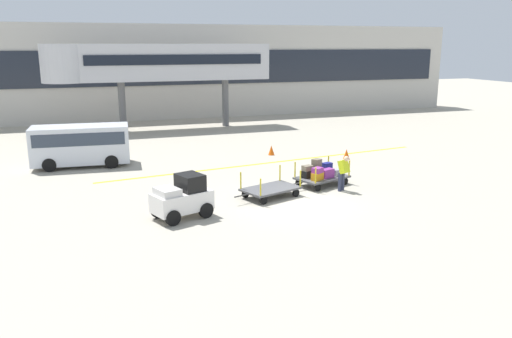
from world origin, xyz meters
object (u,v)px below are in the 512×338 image
(baggage_cart_lead, at_px, (271,189))
(baggage_cart_middle, at_px, (321,174))
(baggage_handler, at_px, (343,172))
(baggage_tug, at_px, (183,198))
(safety_cone_far, at_px, (346,154))
(safety_cone_near, at_px, (271,150))
(shuttle_van, at_px, (81,143))

(baggage_cart_lead, distance_m, baggage_cart_middle, 2.94)
(baggage_handler, bearing_deg, baggage_cart_lead, 177.35)
(baggage_cart_middle, bearing_deg, baggage_tug, -160.39)
(safety_cone_far, bearing_deg, baggage_tug, -146.72)
(baggage_tug, height_order, safety_cone_near, baggage_tug)
(baggage_handler, distance_m, safety_cone_far, 6.52)
(baggage_tug, distance_m, safety_cone_far, 12.49)
(baggage_handler, distance_m, shuttle_van, 13.59)
(baggage_tug, distance_m, baggage_cart_middle, 7.09)
(baggage_cart_lead, height_order, baggage_handler, baggage_handler)
(baggage_cart_middle, xyz_separation_m, safety_cone_near, (0.21, 6.80, -0.26))
(shuttle_van, xyz_separation_m, safety_cone_near, (10.25, -0.62, -0.96))
(safety_cone_near, bearing_deg, baggage_cart_lead, -110.85)
(safety_cone_near, relative_size, safety_cone_far, 1.00)
(baggage_tug, distance_m, safety_cone_near, 11.49)
(baggage_tug, relative_size, shuttle_van, 0.48)
(baggage_cart_middle, bearing_deg, safety_cone_far, 49.97)
(baggage_cart_lead, relative_size, baggage_cart_middle, 1.00)
(safety_cone_far, bearing_deg, baggage_cart_lead, -139.99)
(baggage_cart_lead, bearing_deg, safety_cone_far, 40.01)
(baggage_cart_middle, height_order, safety_cone_near, baggage_cart_middle)
(baggage_cart_lead, relative_size, safety_cone_near, 5.58)
(shuttle_van, distance_m, safety_cone_far, 14.13)
(baggage_cart_lead, height_order, baggage_cart_middle, baggage_cart_middle)
(baggage_handler, bearing_deg, baggage_tug, -170.25)
(baggage_handler, distance_m, safety_cone_near, 7.98)
(baggage_tug, height_order, baggage_handler, baggage_tug)
(baggage_cart_middle, bearing_deg, safety_cone_near, 88.19)
(baggage_cart_lead, xyz_separation_m, safety_cone_near, (2.97, 7.80, -0.07))
(baggage_cart_middle, distance_m, safety_cone_far, 5.84)
(baggage_cart_lead, height_order, safety_cone_far, baggage_cart_lead)
(baggage_tug, distance_m, shuttle_van, 10.38)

